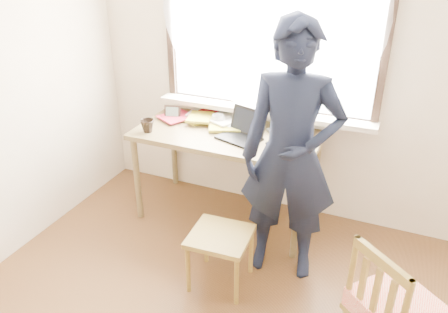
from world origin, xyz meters
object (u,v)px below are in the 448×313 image
at_px(desk, 227,142).
at_px(person, 291,156).
at_px(mug_white, 218,120).
at_px(side_chair, 393,311).
at_px(laptop, 243,131).
at_px(mug_dark, 148,126).
at_px(work_chair, 220,242).

relative_size(desk, person, 0.81).
bearing_deg(mug_white, side_chair, -38.23).
height_order(mug_white, person, person).
height_order(side_chair, person, person).
relative_size(laptop, mug_dark, 3.42).
relative_size(work_chair, side_chair, 0.49).
relative_size(desk, mug_white, 13.51).
height_order(desk, person, person).
distance_m(mug_white, person, 0.97).
xyz_separation_m(mug_white, mug_dark, (-0.46, -0.37, 0.01)).
distance_m(side_chair, person, 1.11).
height_order(laptop, work_chair, laptop).
bearing_deg(desk, person, -33.94).
distance_m(laptop, mug_white, 0.33).
xyz_separation_m(mug_white, person, (0.78, -0.56, 0.07)).
bearing_deg(person, desk, 136.73).
height_order(laptop, person, person).
xyz_separation_m(mug_dark, work_chair, (0.88, -0.55, -0.50)).
height_order(work_chair, side_chair, side_chair).
relative_size(mug_white, person, 0.06).
distance_m(laptop, work_chair, 0.92).
height_order(desk, mug_dark, mug_dark).
bearing_deg(laptop, person, -38.93).
height_order(laptop, mug_white, laptop).
bearing_deg(side_chair, mug_dark, 157.04).
bearing_deg(person, laptop, 131.75).
relative_size(laptop, work_chair, 0.92).
bearing_deg(laptop, mug_dark, -164.87).
bearing_deg(mug_white, desk, -43.95).
distance_m(laptop, side_chair, 1.69).
distance_m(desk, person, 0.80).
height_order(laptop, mug_dark, laptop).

